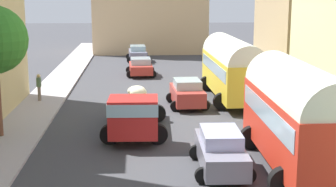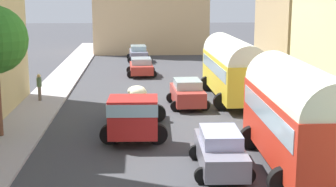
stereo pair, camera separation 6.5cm
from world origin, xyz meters
name	(u,v)px [view 2 (the right image)]	position (x,y,z in m)	size (l,w,h in m)	color
ground_plane	(163,104)	(0.00, 27.00, 0.00)	(154.00, 154.00, 0.00)	#3C3D41
sidewalk_left	(41,105)	(-7.25, 27.00, 0.07)	(2.50, 70.00, 0.14)	#AAA2A5
sidewalk_right	(281,102)	(7.25, 27.00, 0.07)	(2.50, 70.00, 0.14)	#A6ADA3
parked_bus_1	(298,112)	(4.51, 15.57, 2.26)	(3.43, 8.32, 4.11)	red
parked_bus_2	(232,66)	(4.38, 28.18, 2.13)	(3.30, 9.16, 3.85)	gold
cargo_truck_0	(134,113)	(-1.65, 20.39, 1.14)	(3.17, 6.55, 2.15)	red
car_0	(141,67)	(-1.20, 37.50, 0.73)	(2.44, 3.68, 1.43)	#B2332A
car_1	(138,53)	(-1.41, 45.87, 0.77)	(2.33, 4.09, 1.52)	slate
car_3	(220,150)	(1.60, 15.56, 0.80)	(2.26, 4.26, 1.59)	gray
car_4	(187,93)	(1.42, 26.39, 0.81)	(2.38, 3.79, 1.61)	#AA372F
pedestrian_3	(39,86)	(-7.46, 27.91, 1.04)	(0.41, 0.41, 1.79)	#756658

